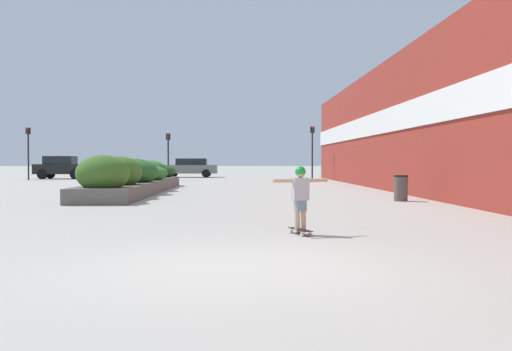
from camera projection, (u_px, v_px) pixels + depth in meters
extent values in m
plane|color=#ADA89E|center=(238.00, 267.00, 7.02)|extent=(300.00, 300.00, 0.00)
cube|color=maroon|center=(405.00, 122.00, 23.11)|extent=(0.60, 43.84, 5.76)
cube|color=white|center=(365.00, 127.00, 29.03)|extent=(0.06, 31.98, 1.04)
cube|color=#605B54|center=(137.00, 187.00, 23.78)|extent=(1.96, 14.16, 0.49)
ellipsoid|color=#3D6623|center=(103.00, 174.00, 17.76)|extent=(1.68, 1.43, 1.16)
ellipsoid|color=#3D6623|center=(119.00, 172.00, 19.98)|extent=(1.60, 1.75, 1.14)
ellipsoid|color=#286028|center=(133.00, 172.00, 22.37)|extent=(2.00, 1.90, 1.06)
ellipsoid|color=#33702D|center=(144.00, 173.00, 24.94)|extent=(2.10, 2.07, 0.76)
ellipsoid|color=#33702D|center=(150.00, 171.00, 27.36)|extent=(1.61, 1.70, 0.98)
ellipsoid|color=#234C1E|center=(159.00, 172.00, 29.61)|extent=(1.78, 1.77, 0.76)
cube|color=black|center=(300.00, 229.00, 10.12)|extent=(0.39, 0.72, 0.01)
cylinder|color=beige|center=(291.00, 231.00, 10.33)|extent=(0.07, 0.07, 0.06)
cylinder|color=beige|center=(298.00, 231.00, 10.38)|extent=(0.07, 0.07, 0.06)
cylinder|color=beige|center=(302.00, 235.00, 9.87)|extent=(0.07, 0.07, 0.06)
cylinder|color=beige|center=(310.00, 234.00, 9.92)|extent=(0.07, 0.07, 0.06)
cylinder|color=tan|center=(297.00, 215.00, 10.10)|extent=(0.12, 0.12, 0.51)
cylinder|color=tan|center=(303.00, 215.00, 10.14)|extent=(0.12, 0.12, 0.51)
cube|color=slate|center=(300.00, 206.00, 10.11)|extent=(0.22, 0.20, 0.18)
cube|color=#B2B2B7|center=(300.00, 189.00, 10.11)|extent=(0.32, 0.23, 0.40)
cylinder|color=tan|center=(283.00, 181.00, 9.99)|extent=(0.38, 0.18, 0.07)
cylinder|color=tan|center=(317.00, 180.00, 10.21)|extent=(0.38, 0.18, 0.07)
sphere|color=tan|center=(300.00, 173.00, 10.10)|extent=(0.17, 0.17, 0.17)
sphere|color=green|center=(300.00, 172.00, 10.10)|extent=(0.19, 0.19, 0.19)
cylinder|color=#514C47|center=(401.00, 189.00, 18.62)|extent=(0.44, 0.44, 0.80)
cylinder|color=black|center=(401.00, 176.00, 18.61)|extent=(0.46, 0.46, 0.05)
cube|color=navy|center=(408.00, 169.00, 46.41)|extent=(4.07, 1.80, 0.72)
cube|color=black|center=(406.00, 161.00, 46.39)|extent=(2.24, 1.59, 0.47)
cylinder|color=black|center=(420.00, 173.00, 47.31)|extent=(0.69, 0.22, 0.69)
cylinder|color=black|center=(427.00, 173.00, 45.59)|extent=(0.69, 0.22, 0.69)
cylinder|color=black|center=(390.00, 173.00, 47.24)|extent=(0.69, 0.22, 0.69)
cylinder|color=black|center=(396.00, 173.00, 45.53)|extent=(0.69, 0.22, 0.69)
cube|color=slate|center=(190.00, 169.00, 46.27)|extent=(4.46, 1.92, 0.68)
cube|color=black|center=(192.00, 162.00, 46.26)|extent=(2.46, 1.69, 0.52)
cylinder|color=black|center=(171.00, 174.00, 45.33)|extent=(0.66, 0.22, 0.66)
cylinder|color=black|center=(174.00, 173.00, 47.15)|extent=(0.66, 0.22, 0.66)
cylinder|color=black|center=(206.00, 174.00, 45.40)|extent=(0.66, 0.22, 0.66)
cylinder|color=black|center=(207.00, 173.00, 47.23)|extent=(0.66, 0.22, 0.66)
cube|color=black|center=(62.00, 169.00, 42.32)|extent=(3.84, 1.88, 0.73)
cube|color=black|center=(60.00, 160.00, 42.30)|extent=(2.11, 1.66, 0.60)
cylinder|color=black|center=(82.00, 174.00, 43.26)|extent=(0.72, 0.22, 0.72)
cylinder|color=black|center=(75.00, 174.00, 41.47)|extent=(0.72, 0.22, 0.72)
cylinder|color=black|center=(50.00, 174.00, 43.19)|extent=(0.72, 0.22, 0.72)
cylinder|color=black|center=(42.00, 174.00, 41.41)|extent=(0.72, 0.22, 0.72)
cylinder|color=black|center=(168.00, 160.00, 39.18)|extent=(0.11, 0.11, 2.78)
cube|color=black|center=(168.00, 137.00, 39.14)|extent=(0.28, 0.20, 0.45)
sphere|color=red|center=(168.00, 134.00, 39.02)|extent=(0.15, 0.15, 0.15)
sphere|color=#2D2823|center=(168.00, 137.00, 39.02)|extent=(0.15, 0.15, 0.15)
sphere|color=#2D2823|center=(168.00, 139.00, 39.03)|extent=(0.15, 0.15, 0.15)
cylinder|color=black|center=(312.00, 156.00, 39.69)|extent=(0.11, 0.11, 3.28)
cube|color=black|center=(312.00, 130.00, 39.64)|extent=(0.28, 0.20, 0.45)
sphere|color=red|center=(313.00, 127.00, 39.52)|extent=(0.15, 0.15, 0.15)
sphere|color=#2D2823|center=(313.00, 130.00, 39.52)|extent=(0.15, 0.15, 0.15)
sphere|color=#2D2823|center=(313.00, 132.00, 39.52)|extent=(0.15, 0.15, 0.15)
cylinder|color=black|center=(28.00, 157.00, 39.34)|extent=(0.11, 0.11, 3.18)
cube|color=black|center=(28.00, 131.00, 39.30)|extent=(0.28, 0.20, 0.45)
sphere|color=red|center=(27.00, 129.00, 39.17)|extent=(0.15, 0.15, 0.15)
sphere|color=#2D2823|center=(27.00, 131.00, 39.17)|extent=(0.15, 0.15, 0.15)
sphere|color=#2D2823|center=(27.00, 133.00, 39.18)|extent=(0.15, 0.15, 0.15)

